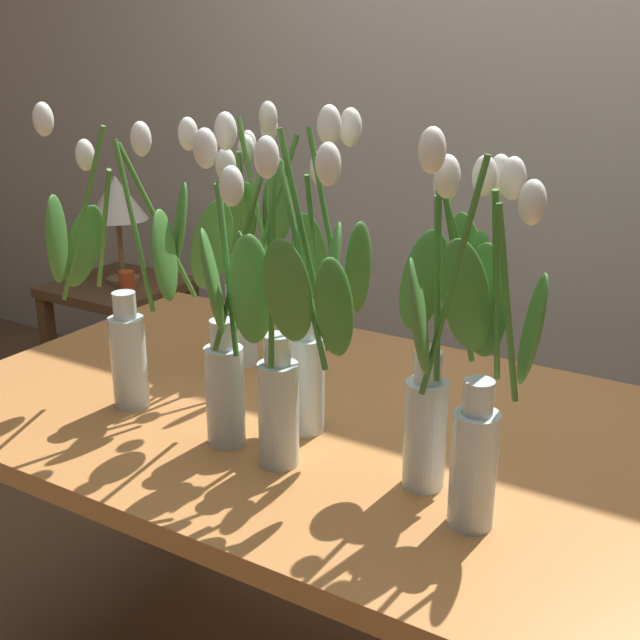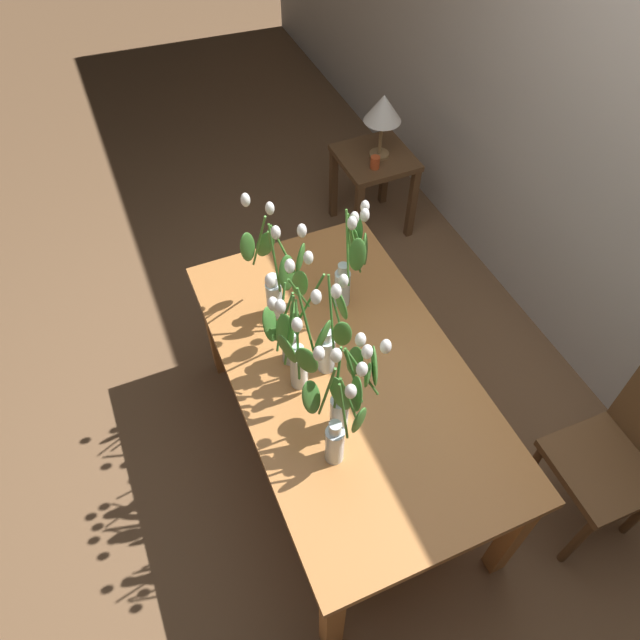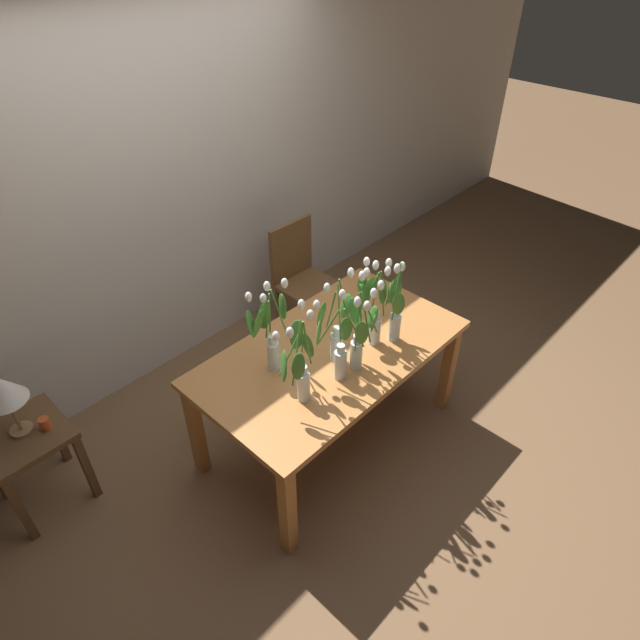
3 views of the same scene
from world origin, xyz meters
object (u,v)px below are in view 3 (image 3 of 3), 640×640
object	(u,v)px
tulip_vase_2	(361,334)
dining_chair	(301,274)
tulip_vase_3	(394,311)
tulip_vase_4	(337,331)
table_lamp	(2,391)
pillar_candle	(45,424)
dining_table	(330,361)
tulip_vase_6	(269,334)
tulip_vase_1	(300,366)
side_table	(29,448)
tulip_vase_5	(340,351)
tulip_vase_0	(373,309)

from	to	relation	value
tulip_vase_2	dining_chair	distance (m)	1.40
dining_chair	tulip_vase_3	bearing A→B (deg)	-107.31
tulip_vase_4	table_lamp	bearing A→B (deg)	145.67
tulip_vase_4	pillar_candle	world-z (taller)	tulip_vase_4
tulip_vase_4	dining_table	bearing A→B (deg)	64.83
tulip_vase_3	table_lamp	bearing A→B (deg)	148.65
tulip_vase_2	pillar_candle	xyz separation A→B (m)	(-1.38, 1.04, -0.38)
tulip_vase_2	tulip_vase_4	bearing A→B (deg)	108.76
tulip_vase_4	table_lamp	size ratio (longest dim) A/B	1.45
dining_chair	pillar_candle	xyz separation A→B (m)	(-2.05, -0.11, 0.06)
tulip_vase_2	pillar_candle	size ratio (longest dim) A/B	7.84
dining_table	tulip_vase_6	distance (m)	0.48
tulip_vase_4	table_lamp	world-z (taller)	tulip_vase_4
tulip_vase_1	side_table	bearing A→B (deg)	136.52
tulip_vase_2	tulip_vase_4	xyz separation A→B (m)	(-0.05, 0.13, -0.02)
side_table	pillar_candle	bearing A→B (deg)	-28.72
tulip_vase_4	tulip_vase_5	xyz separation A→B (m)	(-0.09, -0.11, -0.03)
tulip_vase_1	tulip_vase_3	size ratio (longest dim) A/B	1.00
pillar_candle	table_lamp	bearing A→B (deg)	141.30
tulip_vase_3	tulip_vase_6	bearing A→B (deg)	152.00
tulip_vase_4	tulip_vase_3	bearing A→B (deg)	-17.55
dining_chair	tulip_vase_6	bearing A→B (deg)	-142.08
tulip_vase_2	dining_chair	size ratio (longest dim) A/B	0.63
tulip_vase_0	pillar_candle	distance (m)	1.90
tulip_vase_3	tulip_vase_4	bearing A→B (deg)	162.45
table_lamp	tulip_vase_1	bearing A→B (deg)	-44.28
tulip_vase_2	table_lamp	world-z (taller)	tulip_vase_2
tulip_vase_4	pillar_candle	bearing A→B (deg)	146.02
tulip_vase_1	tulip_vase_5	world-z (taller)	tulip_vase_1
dining_table	tulip_vase_3	distance (m)	0.48
dining_chair	pillar_candle	distance (m)	2.06
dining_table	tulip_vase_1	bearing A→B (deg)	-159.00
tulip_vase_3	dining_chair	bearing A→B (deg)	72.69
tulip_vase_0	tulip_vase_2	world-z (taller)	tulip_vase_2
side_table	pillar_candle	world-z (taller)	pillar_candle
side_table	table_lamp	xyz separation A→B (m)	(0.01, 0.02, 0.42)
tulip_vase_4	tulip_vase_6	bearing A→B (deg)	141.29
dining_table	tulip_vase_4	bearing A→B (deg)	-115.17
pillar_candle	tulip_vase_0	bearing A→B (deg)	-30.14
tulip_vase_5	pillar_candle	bearing A→B (deg)	141.04
tulip_vase_0	tulip_vase_4	xyz separation A→B (m)	(-0.27, 0.03, -0.02)
tulip_vase_2	tulip_vase_6	world-z (taller)	tulip_vase_2
table_lamp	tulip_vase_0	bearing A→B (deg)	-30.69
tulip_vase_1	tulip_vase_5	bearing A→B (deg)	-7.40
tulip_vase_6	pillar_candle	xyz separation A→B (m)	(-1.05, 0.67, -0.38)
tulip_vase_1	dining_table	bearing A→B (deg)	21.00
tulip_vase_1	dining_chair	bearing A→B (deg)	45.40
dining_table	tulip_vase_1	xyz separation A→B (m)	(-0.39, -0.15, 0.32)
side_table	pillar_candle	size ratio (longest dim) A/B	7.33
tulip_vase_4	dining_chair	xyz separation A→B (m)	(0.71, 1.01, -0.42)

